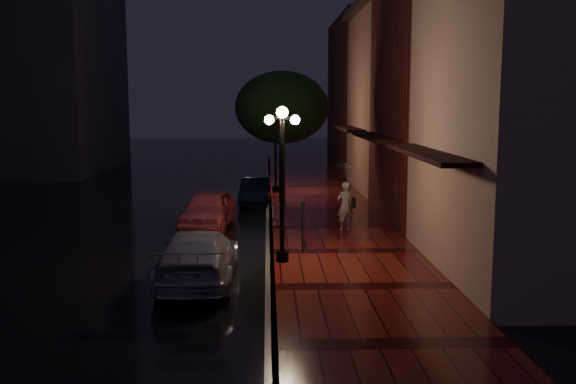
% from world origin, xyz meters
% --- Properties ---
extents(ground, '(120.00, 120.00, 0.00)m').
position_xyz_m(ground, '(0.00, 0.00, 0.00)').
color(ground, black).
rests_on(ground, ground).
extents(sidewalk, '(4.50, 60.00, 0.15)m').
position_xyz_m(sidewalk, '(2.25, 0.00, 0.07)').
color(sidewalk, '#4E0E0D').
rests_on(sidewalk, ground).
extents(curb, '(0.25, 60.00, 0.15)m').
position_xyz_m(curb, '(0.00, 0.00, 0.07)').
color(curb, '#595451').
rests_on(curb, ground).
extents(storefront_near, '(5.00, 8.00, 8.50)m').
position_xyz_m(storefront_near, '(7.00, -6.00, 4.25)').
color(storefront_near, gray).
rests_on(storefront_near, ground).
extents(storefront_mid, '(5.00, 8.00, 11.00)m').
position_xyz_m(storefront_mid, '(7.00, 2.00, 5.50)').
color(storefront_mid, '#511914').
rests_on(storefront_mid, ground).
extents(storefront_far, '(5.00, 8.00, 9.00)m').
position_xyz_m(storefront_far, '(7.00, 10.00, 4.50)').
color(storefront_far, '#8C5951').
rests_on(storefront_far, ground).
extents(storefront_extra, '(5.00, 12.00, 10.00)m').
position_xyz_m(storefront_extra, '(7.00, 20.00, 5.00)').
color(storefront_extra, '#511914').
rests_on(storefront_extra, ground).
extents(streetlamp_near, '(0.96, 0.36, 4.31)m').
position_xyz_m(streetlamp_near, '(0.35, -5.00, 2.60)').
color(streetlamp_near, black).
rests_on(streetlamp_near, sidewalk).
extents(streetlamp_far, '(0.96, 0.36, 4.31)m').
position_xyz_m(streetlamp_far, '(0.35, 9.00, 2.60)').
color(streetlamp_far, black).
rests_on(streetlamp_far, sidewalk).
extents(street_tree, '(4.16, 4.16, 5.80)m').
position_xyz_m(street_tree, '(0.61, 5.99, 4.24)').
color(street_tree, black).
rests_on(street_tree, sidewalk).
extents(pink_car, '(2.06, 4.26, 1.40)m').
position_xyz_m(pink_car, '(-2.22, 0.64, 0.70)').
color(pink_car, '#D75861').
rests_on(pink_car, ground).
extents(navy_car, '(1.44, 3.74, 1.22)m').
position_xyz_m(navy_car, '(-0.60, 6.26, 0.61)').
color(navy_car, black).
rests_on(navy_car, ground).
extents(silver_car, '(1.91, 4.68, 1.36)m').
position_xyz_m(silver_car, '(-1.82, -6.54, 0.68)').
color(silver_car, '#A7A7AE').
rests_on(silver_car, ground).
extents(woman_with_umbrella, '(0.98, 1.00, 2.37)m').
position_xyz_m(woman_with_umbrella, '(2.65, -0.57, 1.71)').
color(woman_with_umbrella, white).
rests_on(woman_with_umbrella, sidewalk).
extents(parking_meter, '(0.14, 0.11, 1.45)m').
position_xyz_m(parking_meter, '(1.00, -3.44, 1.03)').
color(parking_meter, black).
rests_on(parking_meter, sidewalk).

